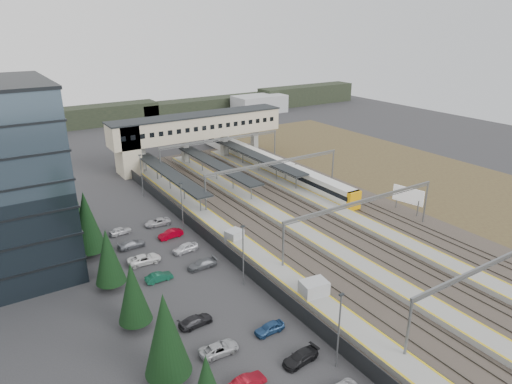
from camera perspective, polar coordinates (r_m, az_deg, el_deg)
ground at (r=67.54m, az=0.72°, el=-6.49°), size 220.00×220.00×0.00m
conifer_row at (r=54.21m, az=-16.91°, el=-9.00°), size 4.42×49.82×9.50m
car_park at (r=56.89m, az=-7.59°, el=-11.67°), size 10.40×44.59×1.27m
lampposts at (r=63.03m, az=-5.99°, el=-4.31°), size 0.50×53.25×8.07m
fence at (r=68.10m, az=-6.20°, el=-5.44°), size 0.08×90.00×2.00m
relay_cabin_near at (r=54.81m, az=7.23°, el=-12.17°), size 3.35×2.66×2.55m
relay_cabin_far at (r=67.21m, az=-2.72°, el=-5.64°), size 2.76×2.50×2.13m
rail_corridor at (r=76.00m, az=4.54°, el=-3.08°), size 34.00×90.00×0.92m
canopies at (r=90.99m, az=-4.96°, el=3.42°), size 23.10×30.00×3.28m
footbridge at (r=103.31m, az=-8.63°, el=7.67°), size 40.40×6.40×11.20m
gantries at (r=74.00m, az=7.24°, el=0.90°), size 28.40×62.28×7.17m
train at (r=99.21m, az=1.31°, el=3.73°), size 2.62×54.79×3.30m
billboard at (r=81.00m, az=18.47°, el=-0.51°), size 1.47×5.34×4.55m
scrub_east at (r=100.47m, az=21.01°, el=1.43°), size 34.00×120.00×0.06m
treeline_far at (r=155.84m, az=-10.89°, el=10.05°), size 170.00×19.00×7.00m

